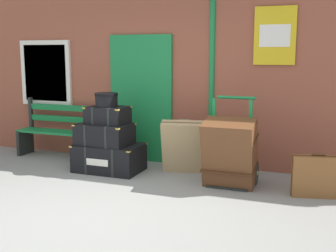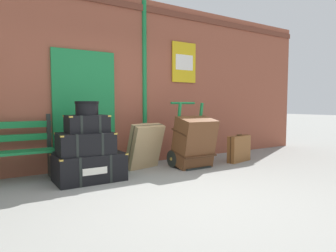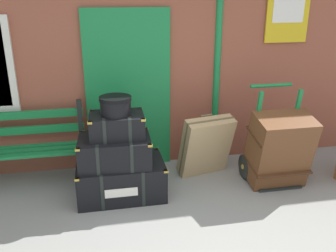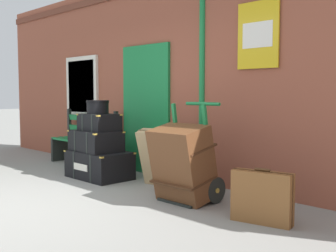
% 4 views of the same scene
% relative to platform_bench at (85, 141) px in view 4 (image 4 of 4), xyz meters
% --- Properties ---
extents(ground_plane, '(60.00, 60.00, 0.00)m').
position_rel_platform_bench_xyz_m(ground_plane, '(1.90, -2.16, -0.44)').
color(ground_plane, gray).
extents(brick_facade, '(10.40, 0.35, 3.20)m').
position_rel_platform_bench_xyz_m(brick_facade, '(1.88, 0.44, 1.15)').
color(brick_facade, brown).
rests_on(brick_facade, ground).
extents(platform_bench, '(1.60, 0.43, 1.01)m').
position_rel_platform_bench_xyz_m(platform_bench, '(0.00, 0.00, 0.00)').
color(platform_bench, '#197A3D').
rests_on(platform_bench, ground).
extents(steamer_trunk_base, '(1.01, 0.66, 0.43)m').
position_rel_platform_bench_xyz_m(steamer_trunk_base, '(1.21, -0.53, -0.23)').
color(steamer_trunk_base, black).
rests_on(steamer_trunk_base, ground).
extents(steamer_trunk_middle, '(0.84, 0.59, 0.33)m').
position_rel_platform_bench_xyz_m(steamer_trunk_middle, '(1.15, -0.55, 0.14)').
color(steamer_trunk_middle, black).
rests_on(steamer_trunk_middle, steamer_trunk_base).
extents(steamer_trunk_top, '(0.62, 0.47, 0.27)m').
position_rel_platform_bench_xyz_m(steamer_trunk_top, '(1.19, -0.51, 0.43)').
color(steamer_trunk_top, black).
rests_on(steamer_trunk_top, steamer_trunk_middle).
extents(round_hatbox, '(0.35, 0.35, 0.21)m').
position_rel_platform_bench_xyz_m(round_hatbox, '(1.19, -0.53, 0.67)').
color(round_hatbox, black).
rests_on(round_hatbox, steamer_trunk_top).
extents(porters_trolley, '(0.71, 0.56, 1.21)m').
position_rel_platform_bench_xyz_m(porters_trolley, '(3.11, -0.49, -0.17)').
color(porters_trolley, black).
rests_on(porters_trolley, ground).
extents(large_brown_trunk, '(0.70, 0.61, 0.95)m').
position_rel_platform_bench_xyz_m(large_brown_trunk, '(3.11, -0.66, 0.03)').
color(large_brown_trunk, brown).
rests_on(large_brown_trunk, ground).
extents(suitcase_charcoal, '(0.64, 0.30, 0.57)m').
position_rel_platform_bench_xyz_m(suitcase_charcoal, '(4.25, -0.68, -0.18)').
color(suitcase_charcoal, brown).
rests_on(suitcase_charcoal, ground).
extents(suitcase_olive, '(0.71, 0.54, 0.83)m').
position_rel_platform_bench_xyz_m(suitcase_olive, '(2.32, -0.24, -0.03)').
color(suitcase_olive, tan).
rests_on(suitcase_olive, ground).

